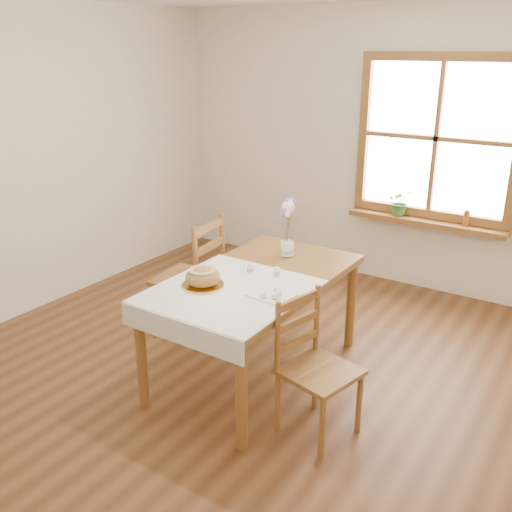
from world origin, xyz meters
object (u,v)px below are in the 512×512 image
(chair_right, at_px, (320,370))
(bread_plate, at_px, (203,285))
(dining_table, at_px, (256,288))
(chair_left, at_px, (188,277))
(flower_vase, at_px, (287,249))

(chair_right, bearing_deg, bread_plate, 102.38)
(dining_table, bearing_deg, chair_left, 165.34)
(dining_table, xyz_separation_m, chair_right, (0.69, -0.35, -0.23))
(flower_vase, bearing_deg, dining_table, -86.39)
(dining_table, bearing_deg, chair_right, -27.33)
(chair_left, relative_size, flower_vase, 9.29)
(bread_plate, bearing_deg, flower_vase, 79.21)
(dining_table, relative_size, bread_plate, 6.03)
(chair_right, relative_size, flower_vase, 8.08)
(chair_left, bearing_deg, chair_right, 62.40)
(chair_right, xyz_separation_m, flower_vase, (-0.71, 0.82, 0.37))
(chair_right, bearing_deg, chair_left, 82.09)
(dining_table, relative_size, flower_vase, 14.91)
(chair_left, distance_m, chair_right, 1.58)
(chair_left, distance_m, flower_vase, 0.86)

